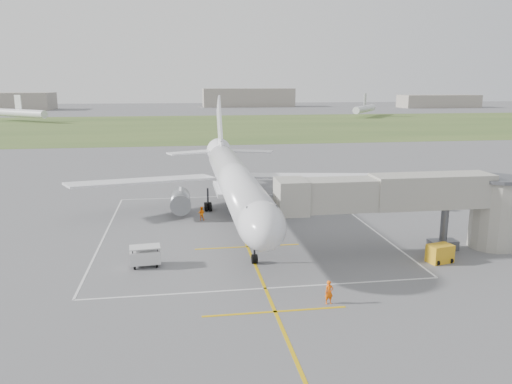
{
  "coord_description": "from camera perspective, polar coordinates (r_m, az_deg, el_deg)",
  "views": [
    {
      "loc": [
        -6.06,
        -54.92,
        15.24
      ],
      "look_at": [
        1.75,
        -4.0,
        4.0
      ],
      "focal_mm": 35.0,
      "sensor_mm": 36.0,
      "label": 1
    }
  ],
  "objects": [
    {
      "name": "jet_bridge",
      "position": [
        47.96,
        18.55,
        -0.98
      ],
      "size": [
        23.4,
        5.0,
        7.2
      ],
      "color": "gray",
      "rests_on": "ground"
    },
    {
      "name": "baggage_cart",
      "position": [
        43.66,
        -12.55,
        -7.16
      ],
      "size": [
        2.67,
        1.75,
        1.77
      ],
      "rotation": [
        0.0,
        0.0,
        0.09
      ],
      "color": "silver",
      "rests_on": "ground"
    },
    {
      "name": "ramp_worker_nose",
      "position": [
        36.16,
        8.35,
        -11.28
      ],
      "size": [
        0.66,
        0.47,
        1.7
      ],
      "primitive_type": "imported",
      "rotation": [
        0.0,
        0.0,
        0.1
      ],
      "color": "#FF5F08",
      "rests_on": "ground"
    },
    {
      "name": "airliner",
      "position": [
        57.04,
        -2.46,
        1.33
      ],
      "size": [
        38.93,
        46.75,
        13.52
      ],
      "color": "silver",
      "rests_on": "ground"
    },
    {
      "name": "apron_markings",
      "position": [
        51.76,
        -1.61,
        -4.81
      ],
      "size": [
        28.2,
        60.0,
        0.01
      ],
      "color": "#CBA00B",
      "rests_on": "ground"
    },
    {
      "name": "distant_hangars",
      "position": [
        320.43,
        -10.69,
        10.3
      ],
      "size": [
        345.0,
        49.0,
        12.0
      ],
      "color": "gray",
      "rests_on": "ground"
    },
    {
      "name": "grass_strip",
      "position": [
        185.64,
        -6.87,
        7.51
      ],
      "size": [
        700.0,
        120.0,
        0.02
      ],
      "primitive_type": "cube",
      "color": "#3C5625",
      "rests_on": "ground"
    },
    {
      "name": "gpu_unit",
      "position": [
        46.48,
        20.28,
        -6.62
      ],
      "size": [
        2.35,
        1.88,
        1.57
      ],
      "rotation": [
        0.0,
        0.0,
        0.23
      ],
      "color": "gold",
      "rests_on": "ground"
    },
    {
      "name": "distant_aircraft",
      "position": [
        221.87,
        -5.84,
        9.23
      ],
      "size": [
        174.09,
        37.16,
        8.85
      ],
      "color": "silver",
      "rests_on": "ground"
    },
    {
      "name": "ground",
      "position": [
        57.32,
        -2.33,
        -3.12
      ],
      "size": [
        700.0,
        700.0,
        0.0
      ],
      "primitive_type": "plane",
      "color": "#5E5E61",
      "rests_on": "ground"
    },
    {
      "name": "ramp_worker_wing",
      "position": [
        57.06,
        -6.25,
        -2.44
      ],
      "size": [
        0.92,
        0.81,
        1.58
      ],
      "primitive_type": "imported",
      "rotation": [
        0.0,
        0.0,
        2.83
      ],
      "color": "orange",
      "rests_on": "ground"
    }
  ]
}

